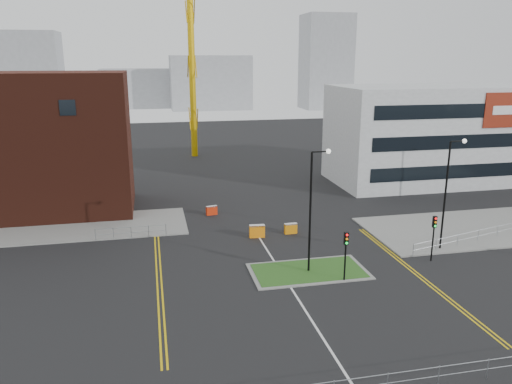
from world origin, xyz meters
TOP-DOWN VIEW (x-y plane):
  - ground at (0.00, 0.00)m, footprint 200.00×200.00m
  - pavement_left at (-20.00, 22.00)m, footprint 28.00×8.00m
  - pavement_right at (22.00, 14.00)m, footprint 24.00×10.00m
  - island_kerb at (2.00, 8.00)m, footprint 8.60×4.60m
  - grass_island at (2.00, 8.00)m, footprint 8.00×4.00m
  - brick_building at (-22.97, 28.00)m, footprint 24.20×10.07m
  - office_block at (26.01, 31.97)m, footprint 25.00×12.20m
  - streetlamp_island at (2.22, 8.00)m, footprint 1.46×0.36m
  - streetlamp_right_near at (14.22, 10.00)m, footprint 1.46×0.36m
  - traffic_light_island at (4.00, 5.98)m, footprint 0.28×0.33m
  - traffic_light_right at (12.00, 7.98)m, footprint 0.28×0.33m
  - railing_front at (0.00, -6.00)m, footprint 24.05×0.05m
  - railing_left at (-11.00, 18.00)m, footprint 6.05×0.05m
  - railing_right at (20.50, 11.50)m, footprint 19.05×5.05m
  - centre_line at (0.00, 2.00)m, footprint 0.15×30.00m
  - yellow_left_a at (-9.00, 10.00)m, footprint 0.12×24.00m
  - yellow_left_b at (-8.70, 10.00)m, footprint 0.12×24.00m
  - yellow_right_a at (9.50, 6.00)m, footprint 0.12×20.00m
  - yellow_right_b at (9.80, 6.00)m, footprint 0.12×20.00m
  - skyline_a at (-40.00, 120.00)m, footprint 18.00×12.00m
  - skyline_b at (10.00, 130.00)m, footprint 24.00×12.00m
  - skyline_c at (45.00, 125.00)m, footprint 14.00×12.00m
  - skyline_d at (-8.00, 140.00)m, footprint 30.00×12.00m
  - barrier_left at (-3.26, 23.31)m, footprint 1.16×0.60m
  - barrier_mid at (3.00, 16.31)m, footprint 1.14×0.41m
  - barrier_right at (-0.16, 16.00)m, footprint 1.39×0.56m

SIDE VIEW (x-z plane):
  - ground at x=0.00m, z-range 0.00..0.00m
  - centre_line at x=0.00m, z-range 0.00..0.01m
  - yellow_left_a at x=-9.00m, z-range 0.00..0.01m
  - yellow_left_b at x=-8.70m, z-range 0.00..0.01m
  - yellow_right_a at x=9.50m, z-range 0.00..0.01m
  - yellow_right_b at x=9.80m, z-range 0.00..0.01m
  - island_kerb at x=2.00m, z-range 0.00..0.08m
  - pavement_left at x=-20.00m, z-range 0.00..0.12m
  - pavement_right at x=22.00m, z-range 0.00..0.12m
  - grass_island at x=2.00m, z-range 0.00..0.12m
  - barrier_left at x=-3.26m, z-range 0.04..0.97m
  - barrier_mid at x=3.00m, z-range 0.04..1.00m
  - barrier_right at x=-0.16m, z-range 0.05..1.19m
  - railing_left at x=-11.00m, z-range 0.19..1.29m
  - railing_right at x=20.50m, z-range 0.23..1.33m
  - railing_front at x=0.00m, z-range 0.23..1.33m
  - traffic_light_island at x=4.00m, z-range 0.74..4.39m
  - traffic_light_right at x=12.00m, z-range 0.74..4.39m
  - streetlamp_island at x=2.22m, z-range 0.82..10.00m
  - streetlamp_right_near at x=14.22m, z-range 0.82..10.00m
  - skyline_d at x=-8.00m, z-range 0.00..12.00m
  - office_block at x=26.01m, z-range 0.00..12.00m
  - brick_building at x=-22.97m, z-range -0.27..13.97m
  - skyline_b at x=10.00m, z-range 0.00..16.00m
  - skyline_a at x=-40.00m, z-range 0.00..22.00m
  - skyline_c at x=45.00m, z-range 0.00..28.00m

